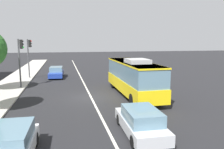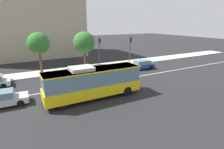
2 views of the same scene
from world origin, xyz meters
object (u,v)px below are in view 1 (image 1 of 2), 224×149
(sedan_white, at_px, (9,147))
(traffic_light_mid_block, at_px, (29,52))
(sedan_silver, at_px, (141,122))
(sedan_blue, at_px, (56,72))
(traffic_light_far_corner, at_px, (20,55))
(transit_bus, at_px, (133,76))

(sedan_white, bearing_deg, traffic_light_mid_block, -172.88)
(sedan_silver, bearing_deg, sedan_white, 104.85)
(sedan_blue, bearing_deg, traffic_light_mid_block, -86.10)
(traffic_light_mid_block, height_order, traffic_light_far_corner, same)
(sedan_blue, xyz_separation_m, traffic_light_mid_block, (-0.09, 3.35, 2.84))
(sedan_blue, height_order, traffic_light_mid_block, traffic_light_mid_block)
(sedan_white, bearing_deg, transit_bus, 140.77)
(sedan_blue, bearing_deg, transit_bus, 34.04)
(sedan_white, height_order, sedan_silver, same)
(sedan_white, bearing_deg, sedan_blue, 178.19)
(transit_bus, distance_m, sedan_white, 13.03)
(transit_bus, bearing_deg, sedan_white, 139.24)
(transit_bus, xyz_separation_m, sedan_blue, (11.67, 7.19, -1.09))
(sedan_white, xyz_separation_m, traffic_light_far_corner, (15.34, 2.05, 2.84))
(sedan_blue, xyz_separation_m, sedan_white, (-21.48, 1.32, 0.00))
(transit_bus, distance_m, sedan_silver, 8.73)
(traffic_light_mid_block, bearing_deg, traffic_light_far_corner, -86.53)
(transit_bus, relative_size, traffic_light_far_corner, 1.92)
(sedan_silver, distance_m, traffic_light_far_corner, 16.40)
(sedan_silver, bearing_deg, traffic_light_far_corner, 32.41)
(sedan_blue, relative_size, traffic_light_mid_block, 0.88)
(sedan_blue, distance_m, traffic_light_far_corner, 7.56)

